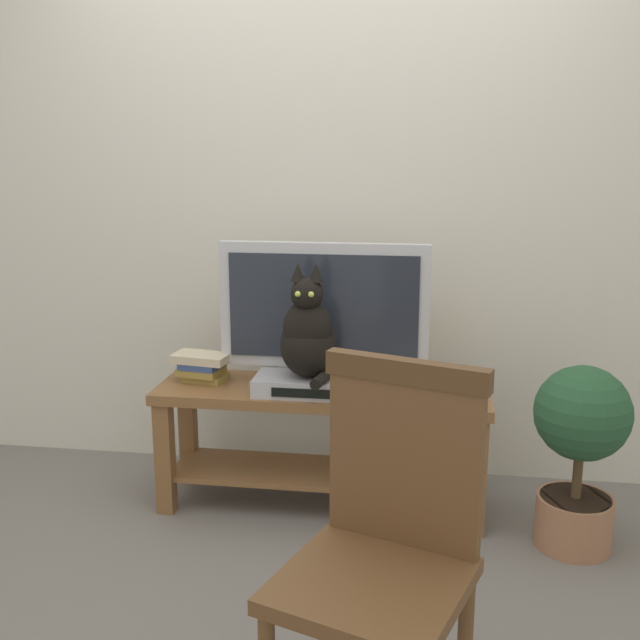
% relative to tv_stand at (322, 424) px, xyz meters
% --- Properties ---
extents(ground_plane, '(12.00, 12.00, 0.00)m').
position_rel_tv_stand_xyz_m(ground_plane, '(-0.03, -0.61, -0.37)').
color(ground_plane, slate).
extents(back_wall, '(7.00, 0.12, 2.80)m').
position_rel_tv_stand_xyz_m(back_wall, '(-0.03, 0.48, 1.03)').
color(back_wall, beige).
rests_on(back_wall, ground).
extents(tv_stand, '(1.38, 0.41, 0.53)m').
position_rel_tv_stand_xyz_m(tv_stand, '(0.00, 0.00, 0.00)').
color(tv_stand, brown).
rests_on(tv_stand, ground).
extents(tv, '(0.87, 0.20, 0.60)m').
position_rel_tv_stand_xyz_m(tv, '(0.00, 0.05, 0.47)').
color(tv, '#B7B7BC').
rests_on(tv, tv_stand).
extents(media_box, '(0.44, 0.23, 0.07)m').
position_rel_tv_stand_xyz_m(media_box, '(-0.04, -0.07, 0.20)').
color(media_box, '#ADADB2').
rests_on(media_box, tv_stand).
extents(cat, '(0.23, 0.31, 0.47)m').
position_rel_tv_stand_xyz_m(cat, '(-0.04, -0.09, 0.41)').
color(cat, black).
rests_on(cat, media_box).
extents(wooden_chair, '(0.54, 0.55, 1.00)m').
position_rel_tv_stand_xyz_m(wooden_chair, '(0.34, -1.25, 0.21)').
color(wooden_chair, brown).
rests_on(wooden_chair, ground).
extents(book_stack, '(0.25, 0.20, 0.12)m').
position_rel_tv_stand_xyz_m(book_stack, '(-0.52, 0.03, 0.23)').
color(book_stack, olive).
rests_on(book_stack, tv_stand).
extents(potted_plant, '(0.36, 0.36, 0.72)m').
position_rel_tv_stand_xyz_m(potted_plant, '(1.01, -0.19, 0.05)').
color(potted_plant, '#9E6B4C').
rests_on(potted_plant, ground).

